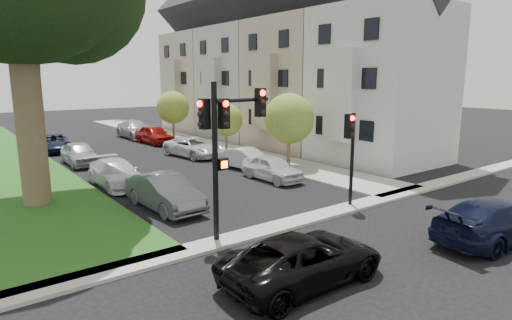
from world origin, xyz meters
TOP-DOWN VIEW (x-y plane):
  - ground at (0.00, 0.00)m, footprint 140.00×140.00m
  - sidewalk_right at (6.75, 24.00)m, footprint 3.50×44.00m
  - sidewalk_cross at (0.00, 2.00)m, footprint 60.00×1.00m
  - house_a at (12.45, 8.00)m, footprint 7.70×7.55m
  - house_b at (12.45, 15.50)m, footprint 7.70×7.55m
  - house_c at (12.45, 23.00)m, footprint 7.70×7.55m
  - house_d at (12.45, 30.50)m, footprint 7.70×7.55m
  - small_tree_a at (6.20, 9.88)m, footprint 3.09×3.09m
  - small_tree_b at (6.20, 16.93)m, footprint 2.47×2.47m
  - small_tree_c at (6.20, 25.67)m, footprint 2.92×2.92m
  - traffic_signal_main at (-3.37, 2.24)m, footprint 2.66×0.69m
  - traffic_signal_secondary at (2.89, 2.19)m, footprint 0.51×0.41m
  - car_cross_near at (-3.42, -1.70)m, footprint 4.89×2.27m
  - car_cross_far at (3.89, -3.50)m, footprint 5.41×2.77m
  - car_parked_0 at (3.43, 8.08)m, footprint 1.65×4.04m
  - car_parked_1 at (3.97, 11.15)m, footprint 1.99×4.12m
  - car_parked_2 at (3.46, 16.99)m, footprint 2.92×5.19m
  - car_parked_3 at (3.76, 24.35)m, footprint 2.08×4.65m
  - car_parked_4 at (3.78, 28.59)m, footprint 2.26×5.49m
  - car_parked_5 at (-3.56, 6.76)m, footprint 1.84×4.64m
  - car_parked_6 at (-3.86, 11.87)m, footprint 1.93×4.73m
  - car_parked_7 at (-3.82, 18.80)m, footprint 1.83×4.37m
  - car_parked_8 at (-3.96, 25.27)m, footprint 2.84×4.94m

SIDE VIEW (x-z plane):
  - ground at x=0.00m, z-range 0.00..0.00m
  - sidewalk_right at x=6.75m, z-range 0.00..0.12m
  - sidewalk_cross at x=0.00m, z-range 0.00..0.12m
  - car_parked_8 at x=-3.96m, z-range 0.00..1.30m
  - car_parked_1 at x=3.97m, z-range 0.00..1.30m
  - car_cross_near at x=-3.42m, z-range 0.00..1.36m
  - car_parked_2 at x=3.46m, z-range 0.00..1.37m
  - car_parked_6 at x=-3.86m, z-range 0.00..1.37m
  - car_parked_0 at x=3.43m, z-range 0.00..1.37m
  - car_parked_7 at x=-3.82m, z-range 0.00..1.48m
  - car_parked_5 at x=-3.56m, z-range 0.00..1.50m
  - car_cross_far at x=3.89m, z-range 0.00..1.50m
  - car_parked_3 at x=3.76m, z-range 0.00..1.55m
  - car_parked_4 at x=3.78m, z-range 0.00..1.59m
  - small_tree_b at x=6.20m, z-range 0.61..4.31m
  - traffic_signal_secondary at x=2.89m, z-range 0.81..4.90m
  - small_tree_c at x=6.20m, z-range 0.72..5.10m
  - small_tree_a at x=6.20m, z-range 0.76..5.40m
  - traffic_signal_main at x=-3.37m, z-range 1.03..6.46m
  - house_a at x=12.45m, z-range -1.05..14.92m
  - house_b at x=12.45m, z-range -1.05..14.92m
  - house_c at x=12.45m, z-range -1.05..14.92m
  - house_d at x=12.45m, z-range -1.05..14.92m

